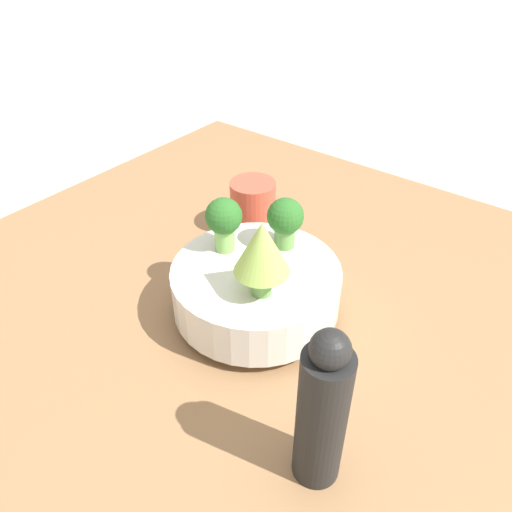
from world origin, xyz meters
name	(u,v)px	position (x,y,z in m)	size (l,w,h in m)	color
ground_plane	(274,329)	(0.00, 0.00, 0.00)	(6.00, 6.00, 0.00)	beige
table	(274,316)	(0.00, 0.00, 0.02)	(0.98, 0.88, 0.05)	olive
bowl	(256,288)	(0.01, 0.03, 0.09)	(0.21, 0.21, 0.07)	silver
broccoli_floret_front	(285,220)	(0.01, -0.03, 0.16)	(0.05, 0.05, 0.07)	#609347
broccoli_floret_right	(224,220)	(0.07, 0.02, 0.17)	(0.05, 0.05, 0.07)	#7AB256
romanesco_piece_far	(262,250)	(-0.02, 0.06, 0.18)	(0.06, 0.06, 0.10)	#609347
cup	(253,207)	(0.13, -0.12, 0.09)	(0.07, 0.07, 0.09)	#C64C38
pepper_mill	(322,412)	(-0.17, 0.17, 0.14)	(0.05, 0.05, 0.18)	black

